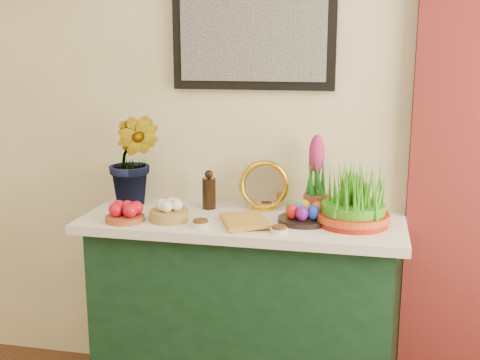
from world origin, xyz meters
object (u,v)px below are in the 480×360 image
sideboard (242,316)px  wheatgrass_sabzeh (354,200)px  book (224,221)px  mirror (264,186)px  hyacinth_green (133,145)px

sideboard → wheatgrass_sabzeh: size_ratio=4.25×
sideboard → book: 0.50m
mirror → wheatgrass_sabzeh: size_ratio=0.77×
mirror → book: bearing=-113.5°
sideboard → hyacinth_green: bearing=169.0°
hyacinth_green → book: 0.60m
hyacinth_green → mirror: size_ratio=2.45×
mirror → sideboard: bearing=-114.5°
book → wheatgrass_sabzeh: bearing=-10.4°
book → wheatgrass_sabzeh: (0.53, 0.12, 0.09)m
mirror → book: size_ratio=0.98×
sideboard → hyacinth_green: 0.93m
hyacinth_green → book: (0.49, -0.23, -0.27)m
hyacinth_green → mirror: hyacinth_green is taller
sideboard → hyacinth_green: (-0.54, 0.10, 0.75)m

